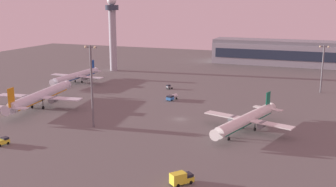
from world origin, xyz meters
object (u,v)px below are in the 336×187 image
catering_truck (181,178)px  baggage_tractor (2,141)px  pushback_tug (169,87)px  fuel_truck (172,97)px  control_tower (113,28)px  airplane_taxiway_distant (40,97)px  apron_light_east (92,81)px  airplane_mid_apron (247,120)px  apron_light_west (323,65)px  airplane_terminal_side (76,76)px

catering_truck → baggage_tractor: bearing=-146.5°
pushback_tug → fuel_truck: bearing=-126.3°
control_tower → pushback_tug: (50.61, -37.87, -24.76)m
baggage_tractor → pushback_tug: bearing=95.7°
control_tower → baggage_tractor: bearing=-76.2°
airplane_taxiway_distant → fuel_truck: size_ratio=7.04×
control_tower → apron_light_east: size_ratio=1.61×
control_tower → airplane_mid_apron: 135.31m
control_tower → fuel_truck: (60.15, -59.03, -24.46)m
airplane_mid_apron → fuel_truck: airplane_mid_apron is taller
airplane_taxiway_distant → catering_truck: size_ratio=7.96×
airplane_mid_apron → apron_light_west: size_ratio=1.79×
airplane_taxiway_distant → apron_light_east: size_ratio=1.66×
control_tower → fuel_truck: bearing=-44.5°
fuel_truck → apron_light_east: size_ratio=0.24×
fuel_truck → airplane_terminal_side: bearing=-1.7°
airplane_terminal_side → control_tower: bearing=-87.7°
airplane_taxiway_distant → baggage_tractor: 44.44m
airplane_taxiway_distant → apron_light_west: size_ratio=2.10×
control_tower → catering_truck: (90.87, -136.29, -24.25)m
baggage_tractor → pushback_tug: 94.11m
airplane_terminal_side → apron_light_east: bearing=129.1°
control_tower → airplane_terminal_side: 47.37m
control_tower → catering_truck: 165.59m
pushback_tug → airplane_terminal_side: bearing=124.1°
airplane_terminal_side → apron_light_west: size_ratio=1.76×
airplane_mid_apron → apron_light_west: bearing=-90.8°
airplane_terminal_side → apron_light_east: apron_light_east is taller
control_tower → apron_light_east: bearing=-65.3°
apron_light_west → airplane_taxiway_distant: bearing=-146.8°
pushback_tug → catering_truck: bearing=-128.3°
baggage_tractor → pushback_tug: baggage_tractor is taller
airplane_mid_apron → airplane_taxiway_distant: 83.90m
airplane_mid_apron → pushback_tug: bearing=-31.0°
airplane_terminal_side → baggage_tractor: bearing=111.4°
airplane_taxiway_distant → pushback_tug: 63.16m
baggage_tractor → apron_light_west: bearing=68.4°
catering_truck → baggage_tractor: catering_truck is taller
airplane_mid_apron → fuel_truck: (-38.00, 31.49, -2.57)m
control_tower → airplane_taxiway_distant: control_tower is taller
airplane_terminal_side → fuel_truck: airplane_terminal_side is taller
pushback_tug → apron_light_east: size_ratio=0.13×
control_tower → pushback_tug: size_ratio=12.67×
apron_light_west → catering_truck: bearing=-104.4°
catering_truck → pushback_tug: (-40.26, 98.42, -0.51)m
airplane_mid_apron → airplane_terminal_side: (-97.77, 48.58, -0.13)m
control_tower → apron_light_west: bearing=-9.3°
airplane_mid_apron → apron_light_east: (-50.22, -13.81, 11.97)m
control_tower → pushback_tug: control_tower is taller
airplane_terminal_side → catering_truck: bearing=135.6°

